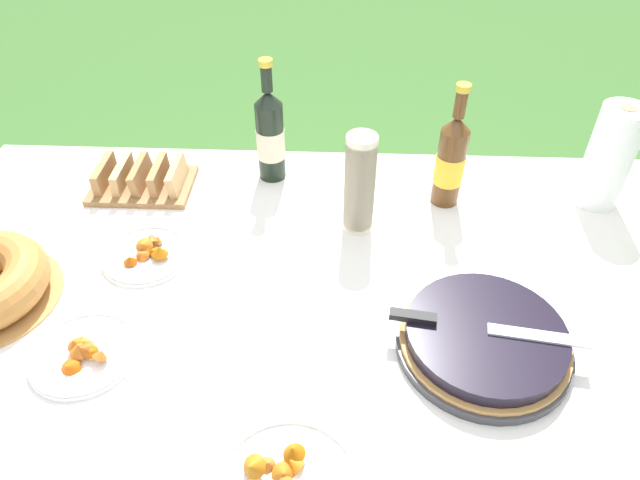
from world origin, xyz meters
The scene contains 11 objects.
garden_table centered at (0.00, 0.00, 0.71)m, with size 1.85×1.18×0.77m.
tablecloth centered at (0.00, 0.00, 0.76)m, with size 1.86×1.19×0.10m.
berry_tart centered at (0.35, -0.10, 0.80)m, with size 0.34×0.34×0.06m.
serving_knife centered at (0.32, -0.10, 0.84)m, with size 0.37×0.08×0.01m.
cup_stack centered at (0.11, 0.26, 0.90)m, with size 0.07×0.07×0.25m.
cider_bottle_amber centered at (0.33, 0.38, 0.89)m, with size 0.07×0.07×0.32m.
juice_bottle_red centered at (-0.12, 0.47, 0.90)m, with size 0.07×0.07×0.33m.
snack_plate_near centered at (-0.38, 0.13, 0.79)m, with size 0.20×0.20×0.06m.
snack_plate_left centered at (-0.42, -0.15, 0.79)m, with size 0.21×0.21×0.05m.
paper_towel_roll centered at (0.72, 0.40, 0.90)m, with size 0.11×0.11×0.27m.
bread_board centered at (-0.46, 0.40, 0.80)m, with size 0.26×0.18×0.07m.
Camera 1 is at (0.06, -0.81, 1.66)m, focal length 32.00 mm.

